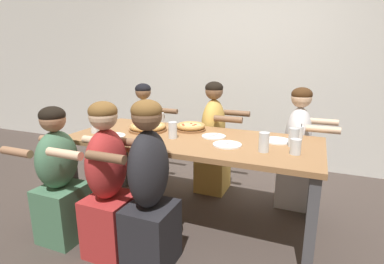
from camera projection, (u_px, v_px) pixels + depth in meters
ground_plane at (192, 218)px, 2.74m from camera, size 18.00×18.00×0.00m
restaurant_back_panel at (243, 44)px, 3.92m from camera, size 10.00×0.06×3.20m
dining_table at (192, 147)px, 2.57m from camera, size 2.11×0.89×0.77m
pizza_board_main at (148, 127)px, 2.79m from camera, size 0.36×0.36×0.06m
pizza_board_second at (191, 127)px, 2.80m from camera, size 0.28×0.28×0.06m
empty_plate_a at (227, 145)px, 2.33m from camera, size 0.23×0.23×0.02m
empty_plate_b at (277, 141)px, 2.44m from camera, size 0.23×0.23×0.02m
empty_plate_c at (113, 136)px, 2.58m from camera, size 0.22×0.22×0.02m
empty_plate_d at (214, 136)px, 2.57m from camera, size 0.21×0.21×0.02m
cocktail_glass_blue at (299, 133)px, 2.52m from camera, size 0.07×0.07×0.13m
drinking_glass_a at (294, 139)px, 2.29m from camera, size 0.08×0.08×0.15m
drinking_glass_b at (264, 143)px, 2.16m from camera, size 0.07×0.07×0.14m
drinking_glass_c at (296, 147)px, 2.11m from camera, size 0.08×0.08×0.11m
drinking_glass_d at (95, 127)px, 2.70m from camera, size 0.07×0.07×0.12m
drinking_glass_e at (173, 131)px, 2.52m from camera, size 0.07×0.07×0.14m
drinking_glass_f at (161, 120)px, 2.99m from camera, size 0.07×0.07×0.13m
diner_far_right at (297, 153)px, 2.90m from camera, size 0.51×0.40×1.17m
diner_near_center at (149, 193)px, 2.03m from camera, size 0.51×0.40×1.18m
diner_far_left at (145, 137)px, 3.54m from camera, size 0.51×0.40×1.15m
diner_near_midleft at (108, 187)px, 2.16m from camera, size 0.51×0.40×1.15m
diner_near_left at (59, 181)px, 2.34m from camera, size 0.51×0.40×1.09m
diner_far_center at (213, 142)px, 3.22m from camera, size 0.51×0.40×1.19m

